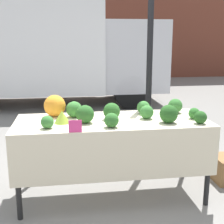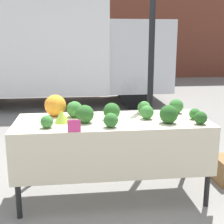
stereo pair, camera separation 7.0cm
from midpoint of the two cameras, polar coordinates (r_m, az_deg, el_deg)
ground_plane at (r=3.33m, az=-0.62°, el=-14.93°), size 40.00×40.00×0.00m
tent_pole at (r=3.73m, az=6.29°, el=7.46°), size 0.07×0.07×2.41m
parked_truck at (r=7.72m, az=-13.08°, el=11.60°), size 5.43×1.92×2.62m
market_table at (r=3.01m, az=-0.50°, el=-3.72°), size 1.87×0.75×0.80m
orange_cauliflower at (r=3.22m, az=-11.04°, el=1.13°), size 0.22×0.22×0.22m
romanesco_head at (r=2.96m, az=-9.80°, el=-0.89°), size 0.15×0.15×0.12m
broccoli_head_0 at (r=3.09m, az=5.70°, el=0.01°), size 0.14×0.14×0.14m
broccoli_head_1 at (r=3.04m, az=-0.73°, el=0.14°), size 0.16×0.16×0.16m
broccoli_head_2 at (r=2.96m, az=9.67°, el=-0.35°), size 0.17×0.17×0.17m
broccoli_head_3 at (r=2.92m, az=-5.63°, el=-0.40°), size 0.17×0.17×0.17m
broccoli_head_4 at (r=2.77m, az=-0.81°, el=-1.50°), size 0.13×0.13×0.13m
broccoli_head_5 at (r=2.81m, az=-12.45°, el=-1.82°), size 0.12×0.12×0.12m
broccoli_head_6 at (r=3.28m, az=5.16°, el=0.83°), size 0.14×0.14×0.14m
broccoli_head_7 at (r=3.00m, az=15.22°, el=-0.96°), size 0.12×0.12×0.12m
broccoli_head_8 at (r=3.16m, az=14.17°, el=-0.25°), size 0.11×0.11×0.11m
broccoli_head_9 at (r=3.15m, az=-7.58°, el=0.48°), size 0.16×0.16×0.16m
broccoli_head_10 at (r=3.38m, az=10.91°, el=1.12°), size 0.15×0.15×0.15m
price_sign at (r=2.65m, az=-7.49°, el=-2.60°), size 0.11×0.01×0.11m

